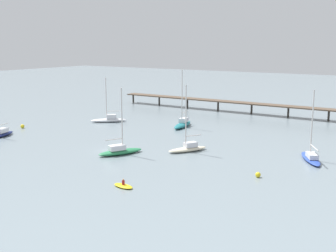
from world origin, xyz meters
TOP-DOWN VIEW (x-y plane):
  - ground_plane at (0.00, 0.00)m, footprint 400.00×400.00m
  - pier at (9.83, 49.68)m, footprint 69.55×4.00m
  - sailboat_navy at (-25.73, -3.59)m, footprint 3.90×7.52m
  - sailboat_green at (2.62, -1.21)m, footprint 5.37×7.96m
  - sailboat_white at (-18.44, 20.37)m, footprint 7.47×7.17m
  - sailboat_teal at (-0.97, 24.76)m, footprint 3.83×9.03m
  - sailboat_blue at (30.24, 12.14)m, footprint 5.89×8.31m
  - sailboat_cream at (11.06, 6.72)m, footprint 5.29×7.27m
  - dinghy_yellow at (13.56, -13.80)m, footprint 3.22×1.78m
  - mooring_buoy_inner at (-29.25, 4.47)m, footprint 0.85×0.85m
  - mooring_buoy_mid at (26.47, -0.41)m, footprint 0.74×0.74m

SIDE VIEW (x-z plane):
  - ground_plane at x=0.00m, z-range 0.00..0.00m
  - dinghy_yellow at x=13.56m, z-range -0.37..0.77m
  - mooring_buoy_mid at x=26.47m, z-range 0.00..0.74m
  - mooring_buoy_inner at x=-29.25m, z-range 0.00..0.85m
  - sailboat_navy at x=-25.73m, z-range -3.99..5.30m
  - sailboat_blue at x=30.24m, z-range -4.87..6.22m
  - sailboat_white at x=-18.44m, z-range -4.48..5.90m
  - sailboat_green at x=2.62m, z-range -4.83..6.25m
  - sailboat_cream at x=11.06m, z-range -4.97..6.40m
  - sailboat_teal at x=-0.97m, z-range -5.47..7.09m
  - pier at x=9.83m, z-range 0.20..6.14m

